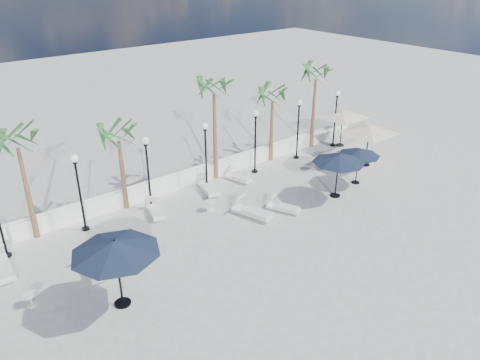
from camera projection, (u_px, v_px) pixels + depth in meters
ground at (288, 238)px, 21.51m from camera, size 100.00×100.00×0.00m
balustrade at (197, 175)px, 26.59m from camera, size 26.00×0.30×1.01m
lamppost_1 at (78, 182)px, 21.07m from camera, size 0.36×0.36×3.84m
lamppost_2 at (147, 163)px, 23.04m from camera, size 0.36×0.36×3.84m
lamppost_3 at (206, 147)px, 25.01m from camera, size 0.36×0.36×3.84m
lamppost_4 at (255, 133)px, 26.98m from camera, size 0.36×0.36×3.84m
lamppost_5 at (298, 121)px, 28.95m from camera, size 0.36×0.36×3.84m
lamppost_6 at (336, 110)px, 30.93m from camera, size 0.36×0.36×3.84m
palm_0 at (17, 145)px, 19.62m from camera, size 2.60×2.60×5.50m
palm_1 at (118, 139)px, 22.50m from camera, size 2.60×2.60×4.70m
palm_2 at (214, 92)px, 25.12m from camera, size 2.60×2.60×6.10m
palm_3 at (272, 99)px, 28.04m from camera, size 2.60×2.60×4.90m
palm_4 at (316, 77)px, 29.79m from camera, size 2.60×2.60×5.70m
lounger_0 at (1, 267)px, 19.04m from camera, size 0.84×2.20×0.81m
lounger_1 at (93, 267)px, 19.06m from camera, size 0.84×1.99×0.72m
lounger_2 at (208, 186)px, 25.70m from camera, size 1.20×2.23×0.80m
lounger_3 at (252, 211)px, 23.22m from camera, size 1.31×2.26×0.81m
lounger_4 at (155, 210)px, 23.36m from camera, size 1.00×1.89×0.68m
lounger_5 at (238, 177)px, 26.91m from camera, size 0.95×1.76×0.63m
lounger_6 at (283, 207)px, 23.71m from camera, size 1.22×1.82×0.65m
lounger_7 at (347, 159)px, 29.33m from camera, size 0.77×1.80×0.65m
side_table_0 at (31, 298)px, 17.24m from camera, size 0.51×0.51×0.50m
side_table_1 at (210, 205)px, 23.70m from camera, size 0.54×0.54×0.52m
side_table_2 at (313, 163)px, 28.42m from camera, size 0.60×0.60×0.58m
parasol_navy_left at (115, 247)px, 16.32m from camera, size 3.23×3.23×2.85m
parasol_navy_mid at (359, 152)px, 25.91m from camera, size 2.38×2.38×2.14m
parasol_navy_right at (339, 159)px, 24.31m from camera, size 2.77×2.77×2.49m
parasol_cream_sq_a at (343, 111)px, 30.98m from camera, size 5.29×5.29×2.60m
parasol_cream_sq_b at (370, 127)px, 27.93m from camera, size 5.40×5.40×2.71m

